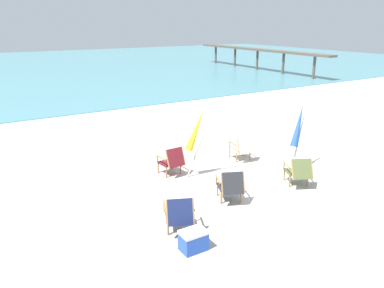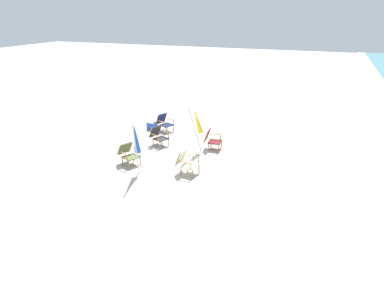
{
  "view_description": "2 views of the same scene",
  "coord_description": "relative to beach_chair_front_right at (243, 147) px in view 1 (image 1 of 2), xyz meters",
  "views": [
    {
      "loc": [
        -6.27,
        -7.08,
        4.07
      ],
      "look_at": [
        -1.04,
        1.46,
        0.78
      ],
      "focal_mm": 35.0,
      "sensor_mm": 36.0,
      "label": 1
    },
    {
      "loc": [
        10.43,
        5.31,
        5.2
      ],
      "look_at": [
        -0.3,
        1.15,
        0.69
      ],
      "focal_mm": 32.0,
      "sensor_mm": 36.0,
      "label": 2
    }
  ],
  "objects": [
    {
      "name": "pier_distant",
      "position": [
        14.9,
        16.6,
        1.24
      ],
      "size": [
        0.9,
        15.53,
        1.88
      ],
      "color": "brown",
      "rests_on": "ground"
    },
    {
      "name": "beach_chair_front_left",
      "position": [
        0.05,
        -2.23,
        -0.01
      ],
      "size": [
        0.85,
        0.93,
        0.78
      ],
      "color": "#515B33",
      "rests_on": "ground"
    },
    {
      "name": "umbrella_furled_blue",
      "position": [
        0.74,
        -1.46,
        0.89
      ],
      "size": [
        0.78,
        0.41,
        2.02
      ],
      "color": "#B7B2A8",
      "rests_on": "ground"
    },
    {
      "name": "sea",
      "position": [
        -0.67,
        28.36,
        -0.38
      ],
      "size": [
        80.0,
        40.0,
        0.1
      ],
      "primitive_type": "cube",
      "color": "teal",
      "rests_on": "ground"
    },
    {
      "name": "beach_chair_front_right",
      "position": [
        0.0,
        0.0,
        0.0
      ],
      "size": [
        0.67,
        0.77,
        0.81
      ],
      "color": "beige",
      "rests_on": "ground"
    },
    {
      "name": "beach_chair_mid_center",
      "position": [
        -2.38,
        0.11,
        0.0
      ],
      "size": [
        0.64,
        0.72,
        0.82
      ],
      "color": "maroon",
      "rests_on": "ground"
    },
    {
      "name": "umbrella_furled_yellow",
      "position": [
        -1.86,
        -0.31,
        0.88
      ],
      "size": [
        0.79,
        0.45,
        2.01
      ],
      "color": "#B7B2A8",
      "rests_on": "ground"
    },
    {
      "name": "beach_chair_back_right",
      "position": [
        -3.69,
        -2.59,
        -0.0
      ],
      "size": [
        0.81,
        0.87,
        0.81
      ],
      "color": "#19234C",
      "rests_on": "ground"
    },
    {
      "name": "cooler_box",
      "position": [
        -3.77,
        -3.25,
        -0.23
      ],
      "size": [
        0.49,
        0.35,
        0.4
      ],
      "color": "blue",
      "rests_on": "ground"
    },
    {
      "name": "ground_plane",
      "position": [
        -0.67,
        -1.32,
        -0.43
      ],
      "size": [
        80.0,
        80.0,
        0.0
      ],
      "primitive_type": "plane",
      "color": "#B2AAA0"
    },
    {
      "name": "surf_band",
      "position": [
        -0.67,
        8.06,
        -0.4
      ],
      "size": [
        80.0,
        1.1,
        0.06
      ],
      "primitive_type": "cube",
      "color": "white",
      "rests_on": "ground"
    },
    {
      "name": "beach_chair_back_left",
      "position": [
        -1.99,
        -2.04,
        -0.0
      ],
      "size": [
        0.81,
        0.88,
        0.81
      ],
      "color": "#28282D",
      "rests_on": "ground"
    }
  ]
}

